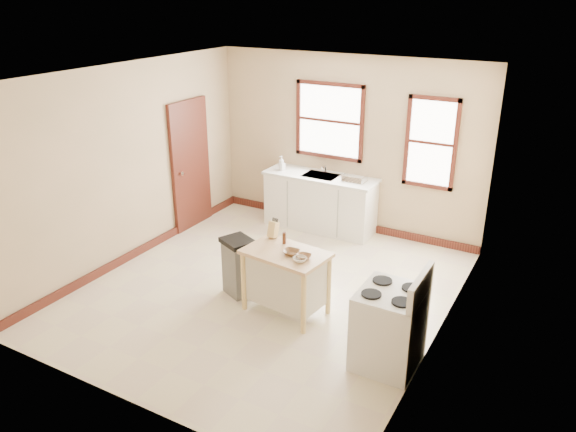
{
  "coord_description": "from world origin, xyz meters",
  "views": [
    {
      "loc": [
        3.42,
        -5.55,
        3.73
      ],
      "look_at": [
        0.1,
        0.4,
        0.94
      ],
      "focal_mm": 35.0,
      "sensor_mm": 36.0,
      "label": 1
    }
  ],
  "objects_px": {
    "dish_rack": "(354,179)",
    "knife_block": "(273,230)",
    "soap_bottle_b": "(282,165)",
    "bowl_b": "(304,257)",
    "pepper_grinder": "(284,238)",
    "soap_bottle_a": "(281,163)",
    "bowl_a": "(291,252)",
    "kitchen_island": "(286,282)",
    "gas_stove": "(390,317)",
    "bowl_c": "(300,259)",
    "trash_bin": "(238,267)"
  },
  "relations": [
    {
      "from": "soap_bottle_a",
      "to": "pepper_grinder",
      "type": "bearing_deg",
      "value": -39.07
    },
    {
      "from": "kitchen_island",
      "to": "pepper_grinder",
      "type": "xyz_separation_m",
      "value": [
        -0.13,
        0.19,
        0.48
      ]
    },
    {
      "from": "kitchen_island",
      "to": "gas_stove",
      "type": "bearing_deg",
      "value": -7.47
    },
    {
      "from": "kitchen_island",
      "to": "pepper_grinder",
      "type": "height_order",
      "value": "pepper_grinder"
    },
    {
      "from": "gas_stove",
      "to": "bowl_c",
      "type": "bearing_deg",
      "value": 168.81
    },
    {
      "from": "soap_bottle_a",
      "to": "bowl_a",
      "type": "xyz_separation_m",
      "value": [
        1.55,
        -2.48,
        -0.2
      ]
    },
    {
      "from": "kitchen_island",
      "to": "bowl_b",
      "type": "relative_size",
      "value": 5.79
    },
    {
      "from": "dish_rack",
      "to": "bowl_c",
      "type": "distance_m",
      "value": 2.69
    },
    {
      "from": "bowl_c",
      "to": "knife_block",
      "type": "bearing_deg",
      "value": 144.72
    },
    {
      "from": "kitchen_island",
      "to": "bowl_b",
      "type": "xyz_separation_m",
      "value": [
        0.26,
        -0.04,
        0.43
      ]
    },
    {
      "from": "bowl_b",
      "to": "pepper_grinder",
      "type": "bearing_deg",
      "value": 149.26
    },
    {
      "from": "pepper_grinder",
      "to": "bowl_b",
      "type": "height_order",
      "value": "pepper_grinder"
    },
    {
      "from": "gas_stove",
      "to": "soap_bottle_b",
      "type": "bearing_deg",
      "value": 135.63
    },
    {
      "from": "soap_bottle_b",
      "to": "soap_bottle_a",
      "type": "bearing_deg",
      "value": -130.75
    },
    {
      "from": "soap_bottle_b",
      "to": "knife_block",
      "type": "height_order",
      "value": "soap_bottle_b"
    },
    {
      "from": "trash_bin",
      "to": "pepper_grinder",
      "type": "bearing_deg",
      "value": 33.84
    },
    {
      "from": "soap_bottle_a",
      "to": "bowl_b",
      "type": "distance_m",
      "value": 3.05
    },
    {
      "from": "trash_bin",
      "to": "bowl_b",
      "type": "bearing_deg",
      "value": 17.05
    },
    {
      "from": "dish_rack",
      "to": "gas_stove",
      "type": "height_order",
      "value": "gas_stove"
    },
    {
      "from": "soap_bottle_a",
      "to": "trash_bin",
      "type": "height_order",
      "value": "soap_bottle_a"
    },
    {
      "from": "bowl_a",
      "to": "trash_bin",
      "type": "relative_size",
      "value": 0.25
    },
    {
      "from": "dish_rack",
      "to": "kitchen_island",
      "type": "height_order",
      "value": "dish_rack"
    },
    {
      "from": "soap_bottle_b",
      "to": "bowl_a",
      "type": "xyz_separation_m",
      "value": [
        1.54,
        -2.49,
        -0.17
      ]
    },
    {
      "from": "bowl_b",
      "to": "kitchen_island",
      "type": "bearing_deg",
      "value": 170.5
    },
    {
      "from": "bowl_b",
      "to": "gas_stove",
      "type": "relative_size",
      "value": 0.15
    },
    {
      "from": "knife_block",
      "to": "bowl_c",
      "type": "relative_size",
      "value": 1.26
    },
    {
      "from": "gas_stove",
      "to": "soap_bottle_a",
      "type": "bearing_deg",
      "value": 135.78
    },
    {
      "from": "dish_rack",
      "to": "bowl_a",
      "type": "distance_m",
      "value": 2.55
    },
    {
      "from": "bowl_b",
      "to": "gas_stove",
      "type": "bearing_deg",
      "value": -15.62
    },
    {
      "from": "dish_rack",
      "to": "bowl_a",
      "type": "height_order",
      "value": "dish_rack"
    },
    {
      "from": "kitchen_island",
      "to": "knife_block",
      "type": "height_order",
      "value": "knife_block"
    },
    {
      "from": "bowl_a",
      "to": "soap_bottle_b",
      "type": "bearing_deg",
      "value": 121.81
    },
    {
      "from": "dish_rack",
      "to": "soap_bottle_b",
      "type": "bearing_deg",
      "value": 160.33
    },
    {
      "from": "soap_bottle_a",
      "to": "bowl_c",
      "type": "height_order",
      "value": "soap_bottle_a"
    },
    {
      "from": "gas_stove",
      "to": "bowl_b",
      "type": "bearing_deg",
      "value": 164.38
    },
    {
      "from": "dish_rack",
      "to": "pepper_grinder",
      "type": "bearing_deg",
      "value": -110.21
    },
    {
      "from": "gas_stove",
      "to": "dish_rack",
      "type": "bearing_deg",
      "value": 119.48
    },
    {
      "from": "bowl_b",
      "to": "bowl_c",
      "type": "height_order",
      "value": "bowl_c"
    },
    {
      "from": "dish_rack",
      "to": "gas_stove",
      "type": "distance_m",
      "value": 3.33
    },
    {
      "from": "soap_bottle_b",
      "to": "trash_bin",
      "type": "relative_size",
      "value": 0.23
    },
    {
      "from": "kitchen_island",
      "to": "dish_rack",
      "type": "bearing_deg",
      "value": 101.27
    },
    {
      "from": "dish_rack",
      "to": "knife_block",
      "type": "relative_size",
      "value": 1.8
    },
    {
      "from": "bowl_b",
      "to": "bowl_c",
      "type": "bearing_deg",
      "value": -91.22
    },
    {
      "from": "soap_bottle_a",
      "to": "knife_block",
      "type": "distance_m",
      "value": 2.45
    },
    {
      "from": "kitchen_island",
      "to": "bowl_c",
      "type": "height_order",
      "value": "bowl_c"
    },
    {
      "from": "soap_bottle_b",
      "to": "kitchen_island",
      "type": "relative_size",
      "value": 0.18
    },
    {
      "from": "kitchen_island",
      "to": "gas_stove",
      "type": "relative_size",
      "value": 0.88
    },
    {
      "from": "soap_bottle_b",
      "to": "bowl_c",
      "type": "height_order",
      "value": "soap_bottle_b"
    },
    {
      "from": "soap_bottle_b",
      "to": "bowl_c",
      "type": "distance_m",
      "value": 3.13
    },
    {
      "from": "soap_bottle_a",
      "to": "gas_stove",
      "type": "relative_size",
      "value": 0.21
    }
  ]
}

